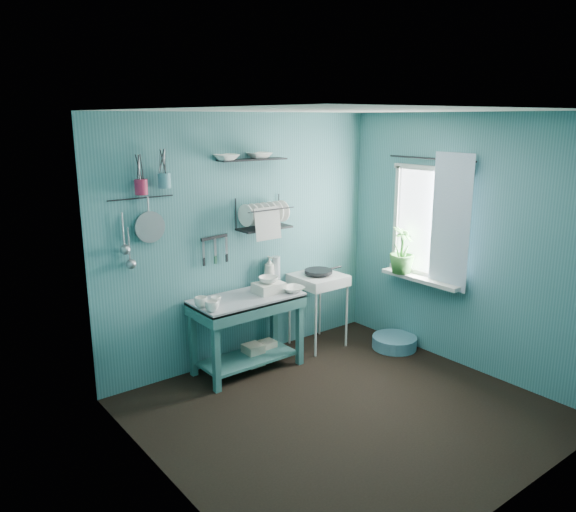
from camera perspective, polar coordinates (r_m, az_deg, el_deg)
floor at (r=5.01m, az=5.76°, el=-15.44°), size 3.20×3.20×0.00m
ceiling at (r=4.37m, az=6.57°, el=14.49°), size 3.20×3.20×0.00m
wall_back at (r=5.67m, az=-4.45°, el=1.66°), size 3.20×0.00×3.20m
wall_front at (r=3.66m, az=22.76°, el=-6.35°), size 3.20×0.00×3.20m
wall_left at (r=3.65m, az=-12.34°, el=-5.63°), size 0.00×3.00×3.00m
wall_right at (r=5.73m, az=17.72°, el=1.17°), size 0.00×3.00×3.00m
work_counter at (r=5.59m, az=-4.15°, el=-7.86°), size 1.12×0.63×0.76m
mug_left at (r=5.07m, az=-7.73°, el=-5.08°), size 0.12×0.12×0.10m
mug_mid at (r=5.20m, az=-7.34°, el=-4.60°), size 0.14×0.14×0.09m
mug_right at (r=5.20m, az=-8.82°, el=-4.66°), size 0.17×0.17×0.10m
wash_tub at (r=5.56m, az=-1.97°, el=-3.23°), size 0.28×0.22×0.10m
tub_bowl at (r=5.54m, az=-1.98°, el=-2.43°), size 0.20×0.19×0.06m
soap_bottle at (r=5.80m, az=-1.91°, el=-1.48°), size 0.12×0.12×0.30m
water_bottle at (r=5.88m, az=-1.23°, el=-1.37°), size 0.09×0.09×0.28m
counter_bowl at (r=5.59m, az=0.48°, el=-3.40°), size 0.22×0.22×0.05m
hotplate_stand at (r=6.16m, az=3.06°, el=-5.51°), size 0.58×0.58×0.80m
frying_pan at (r=6.03m, az=3.11°, el=-1.57°), size 0.30×0.30×0.03m
knife_strip at (r=5.44m, az=-7.50°, el=1.89°), size 0.32×0.07×0.03m
dish_rack at (r=5.60m, az=-2.43°, el=4.37°), size 0.57×0.30×0.32m
upper_shelf at (r=5.49m, az=-3.67°, el=9.75°), size 0.71×0.23×0.01m
shelf_bowl_left at (r=5.33m, az=-6.28°, el=9.93°), size 0.23×0.23×0.05m
shelf_bowl_right at (r=5.55m, az=-2.92°, el=9.53°), size 0.27×0.27×0.06m
utensil_cup_magenta at (r=4.98m, az=-14.70°, el=6.80°), size 0.11×0.11×0.13m
utensil_cup_teal at (r=5.07m, az=-12.46°, el=7.49°), size 0.11×0.11×0.13m
colander at (r=5.09m, az=-13.86°, el=2.88°), size 0.28×0.03×0.28m
ladle_outer at (r=5.01m, az=-16.42°, el=2.56°), size 0.01×0.01×0.30m
ladle_inner at (r=5.05m, az=-15.86°, el=1.12°), size 0.01×0.01×0.30m
hook_rail at (r=5.04m, az=-14.72°, el=5.72°), size 0.60×0.01×0.01m
window_glass at (r=5.95m, az=14.18°, el=3.33°), size 0.00×1.10×1.10m
windowsill at (r=6.02m, az=13.35°, el=-2.28°), size 0.16×0.95×0.04m
curtain at (r=5.71m, az=16.18°, el=3.29°), size 0.00×1.35×1.35m
curtain_rod at (r=5.83m, az=14.29°, el=9.57°), size 0.02×1.05×0.02m
potted_plant at (r=6.07m, az=11.53°, el=0.57°), size 0.37×0.37×0.49m
storage_tin_large at (r=5.78m, az=-3.55°, el=-9.98°), size 0.18×0.18×0.22m
storage_tin_small at (r=5.91m, az=-2.10°, el=-9.50°), size 0.15×0.15×0.20m
floor_basin at (r=6.29m, az=10.76°, el=-8.60°), size 0.48×0.48×0.13m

